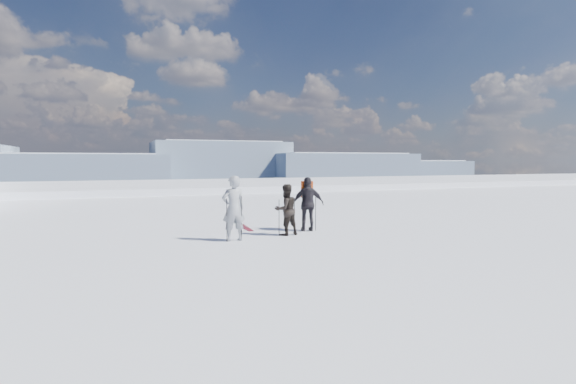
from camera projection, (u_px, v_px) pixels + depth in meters
The scene contains 8 objects.
lake_basin at pixel (205, 260), 40.42m from camera, with size 820.00×820.00×71.62m.
far_mountain_range at pixel (153, 170), 446.07m from camera, with size 770.00×110.00×53.00m.
skier_grey at pixel (233, 208), 13.65m from camera, with size 0.73×0.48×2.00m, color #8E939B.
skier_dark at pixel (286, 210), 14.69m from camera, with size 0.82×0.64×1.68m, color black.
skier_pack at pixel (308, 204), 15.58m from camera, with size 1.10×0.46×1.88m, color black.
backpack at pixel (307, 169), 15.74m from camera, with size 0.40×0.23×0.57m, color #E04B15.
ski_poles at pixel (278, 216), 14.61m from camera, with size 3.42×1.00×1.37m.
skis_loose at pixel (245, 227), 16.34m from camera, with size 0.30×1.70×0.03m.
Camera 1 is at (-7.50, -9.90, 2.45)m, focal length 28.00 mm.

